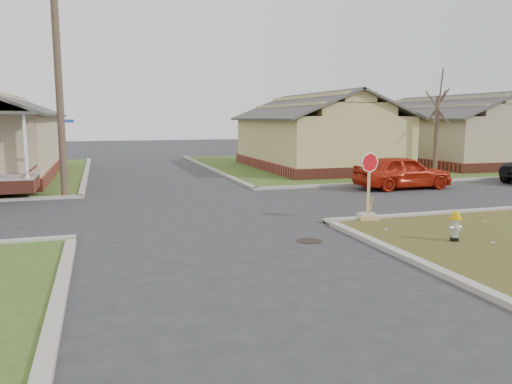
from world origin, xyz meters
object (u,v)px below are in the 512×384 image
object	(u,v)px
utility_pole	(58,77)
stop_sign	(368,205)
fire_hydrant	(455,224)
red_sedan	(402,172)

from	to	relation	value
utility_pole	stop_sign	bearing A→B (deg)	-39.63
fire_hydrant	stop_sign	xyz separation A→B (m)	(-0.68, 3.09, 0.02)
fire_hydrant	red_sedan	bearing A→B (deg)	61.09
utility_pole	fire_hydrant	size ratio (longest dim) A/B	11.55
utility_pole	red_sedan	distance (m)	14.82
utility_pole	stop_sign	xyz separation A→B (m)	(9.14, -7.57, -4.17)
red_sedan	stop_sign	bearing A→B (deg)	139.41
fire_hydrant	red_sedan	size ratio (longest dim) A/B	0.18
stop_sign	red_sedan	size ratio (longest dim) A/B	0.47
stop_sign	utility_pole	bearing A→B (deg)	155.09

